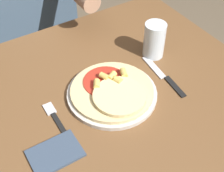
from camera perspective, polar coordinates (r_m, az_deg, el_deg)
dining_table at (r=1.06m, az=-2.50°, el=-6.57°), size 1.07×0.85×0.78m
plate at (r=0.97m, az=0.00°, el=-1.39°), size 0.28×0.28×0.01m
pizza at (r=0.95m, az=0.22°, el=-0.82°), size 0.26×0.26×0.04m
fork at (r=0.92m, az=-10.07°, el=-6.20°), size 0.03×0.18×0.00m
knife at (r=1.04m, az=9.48°, el=1.74°), size 0.03×0.22×0.00m
drinking_glass at (r=1.09m, az=7.74°, el=8.33°), size 0.07×0.07×0.13m
napkin at (r=0.85m, az=-10.36°, el=-12.02°), size 0.14×0.10×0.01m
person_diner at (r=1.51m, az=-14.89°, el=13.87°), size 0.38×0.52×1.25m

